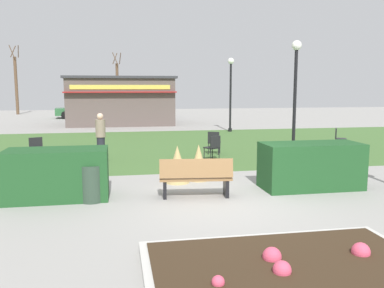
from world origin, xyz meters
The scene contains 21 objects.
ground_plane centered at (0.00, 0.00, 0.00)m, with size 80.00×80.00×0.00m, color #999691.
lawn_patch centered at (0.00, 9.23, 0.00)m, with size 36.00×12.00×0.01m, color #446B33.
flower_bed centered at (0.04, -3.63, 0.09)m, with size 4.02×2.42×0.33m.
park_bench centered at (-0.49, 0.50, 0.48)m, with size 1.75×0.70×0.95m.
hedge_left centered at (-3.67, 0.96, 0.58)m, with size 2.31×1.10×1.17m, color #1E4C23.
hedge_right centered at (2.58, 0.84, 0.59)m, with size 2.52×1.10×1.17m, color #1E4C23.
ornamental_grass_behind_left centered at (-0.07, 2.27, 0.50)m, with size 0.61×0.61×1.01m, color tan.
ornamental_grass_behind_right centered at (-0.70, 2.06, 0.51)m, with size 0.65×0.65×1.02m, color tan.
lamppost_mid centered at (4.15, 5.39, 2.68)m, with size 0.36×0.36×4.26m.
lamppost_far centered at (4.21, 14.28, 2.68)m, with size 0.36×0.36×4.26m.
trash_bin centered at (-2.88, 0.58, 0.42)m, with size 0.52×0.52×0.85m, color #2D4233.
food_kiosk centered at (-2.02, 20.52, 1.67)m, with size 7.39×5.31×3.32m.
cafe_chair_west centered at (-5.00, 5.67, 0.53)m, with size 0.57×0.57×0.89m.
cafe_chair_east centered at (1.38, 6.49, 0.53)m, with size 0.58×0.58×0.89m.
cafe_chair_center centered at (1.04, 5.18, 0.53)m, with size 0.59×0.59×0.89m.
cafe_chair_north centered at (6.79, 6.78, 0.53)m, with size 0.59×0.59×0.89m.
person_strolling centered at (-2.87, 5.82, 0.86)m, with size 0.34×0.34×1.69m.
parked_car_west_slot centered at (-5.34, 27.00, 0.64)m, with size 4.36×2.37×1.20m.
parked_car_center_slot centered at (-0.06, 27.00, 0.64)m, with size 4.21×2.08×1.20m.
tree_left_bg centered at (-11.73, 32.79, 2.89)m, with size 0.91×0.96×6.51m.
tree_right_bg centered at (-2.24, 33.14, 2.64)m, with size 0.91×0.96×6.00m.
Camera 1 is at (-2.25, -8.66, 2.58)m, focal length 38.00 mm.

